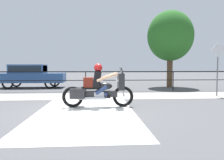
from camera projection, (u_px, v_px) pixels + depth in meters
ground_plane at (77, 110)px, 7.00m from camera, size 120.00×120.00×0.00m
sidewalk_band at (84, 96)px, 10.38m from camera, size 44.00×2.40×0.01m
crosswalk_band at (86, 111)px, 6.82m from camera, size 3.00×6.00×0.01m
fence_railing at (86, 76)px, 12.41m from camera, size 36.00×0.05×1.15m
motorcycle at (98, 88)px, 7.55m from camera, size 2.47×0.76×1.51m
parked_car at (31, 74)px, 14.60m from camera, size 4.27×1.62×1.56m
street_sign at (218, 62)px, 10.43m from camera, size 0.71×0.06×2.58m
tree_behind_sign at (170, 36)px, 14.98m from camera, size 3.13×3.13×5.25m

